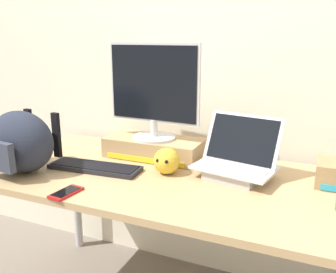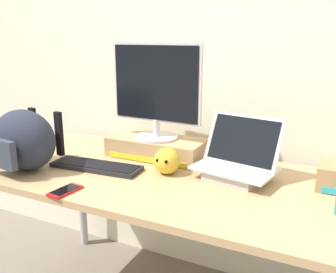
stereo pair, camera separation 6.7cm
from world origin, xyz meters
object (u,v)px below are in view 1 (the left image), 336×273
(toner_box_yellow, at_px, (154,148))
(plush_toy, at_px, (167,161))
(messenger_backpack, at_px, (21,142))
(desktop_monitor, at_px, (154,91))
(external_keyboard, at_px, (95,167))
(open_laptop, at_px, (236,165))
(cell_phone, at_px, (66,193))

(toner_box_yellow, distance_m, plush_toy, 0.25)
(toner_box_yellow, xyz_separation_m, messenger_backpack, (-0.46, -0.43, 0.09))
(desktop_monitor, bearing_deg, toner_box_yellow, 88.95)
(toner_box_yellow, height_order, plush_toy, plush_toy)
(toner_box_yellow, relative_size, external_keyboard, 1.11)
(plush_toy, bearing_deg, messenger_backpack, -159.08)
(external_keyboard, bearing_deg, toner_box_yellow, 54.19)
(desktop_monitor, relative_size, messenger_backpack, 1.35)
(toner_box_yellow, height_order, open_laptop, open_laptop)
(toner_box_yellow, distance_m, open_laptop, 0.46)
(desktop_monitor, bearing_deg, plush_toy, -48.65)
(toner_box_yellow, relative_size, cell_phone, 3.43)
(open_laptop, bearing_deg, external_keyboard, -153.95)
(external_keyboard, relative_size, cell_phone, 3.09)
(toner_box_yellow, xyz_separation_m, plush_toy, (0.15, -0.19, 0.01))
(open_laptop, bearing_deg, messenger_backpack, -149.93)
(cell_phone, relative_size, plush_toy, 1.21)
(desktop_monitor, xyz_separation_m, plush_toy, (0.15, -0.19, -0.28))
(messenger_backpack, bearing_deg, cell_phone, -13.67)
(desktop_monitor, xyz_separation_m, open_laptop, (0.45, -0.11, -0.28))
(external_keyboard, distance_m, plush_toy, 0.34)
(plush_toy, bearing_deg, desktop_monitor, 128.60)
(cell_phone, bearing_deg, plush_toy, 58.72)
(desktop_monitor, xyz_separation_m, messenger_backpack, (-0.46, -0.43, -0.20))
(open_laptop, relative_size, cell_phone, 2.61)
(open_laptop, distance_m, plush_toy, 0.31)
(desktop_monitor, height_order, external_keyboard, desktop_monitor)
(toner_box_yellow, bearing_deg, external_keyboard, -121.62)
(cell_phone, distance_m, plush_toy, 0.46)
(cell_phone, bearing_deg, open_laptop, 43.93)
(toner_box_yellow, xyz_separation_m, external_keyboard, (-0.17, -0.28, -0.04))
(messenger_backpack, xyz_separation_m, plush_toy, (0.62, 0.24, -0.08))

